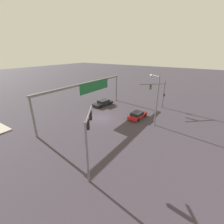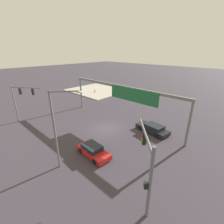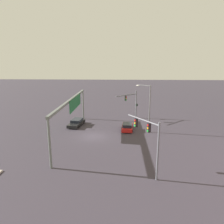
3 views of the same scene
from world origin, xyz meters
name	(u,v)px [view 3 (image 3 of 3)]	position (x,y,z in m)	size (l,w,h in m)	color
ground_plane	(94,136)	(0.00, 0.00, 0.00)	(205.42, 205.42, 0.00)	#342F38
traffic_signal_near_corner	(149,136)	(11.21, 7.24, 4.29)	(4.19, 2.96, 6.09)	slate
traffic_signal_opposite_side	(132,101)	(-10.88, 6.53, 3.74)	(3.84, 4.48, 5.79)	#595C63
streetlamp_curved_arm	(148,105)	(-2.73, 8.73, 4.66)	(2.06, 2.33, 7.93)	#5C5C5E
overhead_sign_gantry	(72,104)	(-0.62, -3.38, 5.06)	(21.19, 0.43, 6.04)	#5D6461
sedan_car_approaching	(127,127)	(-3.55, 5.43, 0.57)	(4.33, 2.10, 1.21)	#B31B19
sedan_car_waiting_far	(77,123)	(-5.67, -3.90, 0.58)	(5.06, 2.58, 1.21)	black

